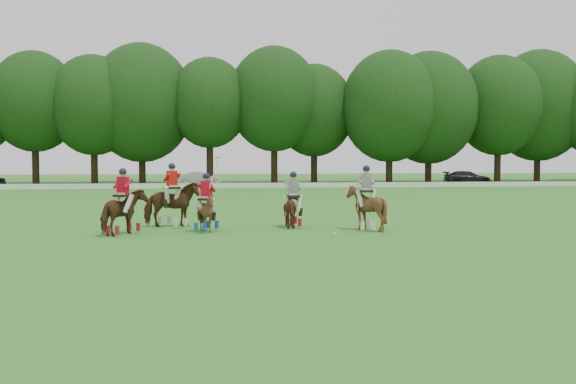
{
  "coord_description": "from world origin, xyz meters",
  "views": [
    {
      "loc": [
        -0.34,
        -18.21,
        2.58
      ],
      "look_at": [
        2.5,
        4.2,
        1.4
      ],
      "focal_mm": 40.0,
      "sensor_mm": 36.0,
      "label": 1
    }
  ],
  "objects": [
    {
      "name": "polo_stripe_a",
      "position": [
        2.87,
        5.57,
        0.74
      ],
      "size": [
        1.0,
        1.62,
        2.09
      ],
      "color": "#461F12",
      "rests_on": "ground"
    },
    {
      "name": "polo_red_c",
      "position": [
        -0.37,
        4.39,
        0.73
      ],
      "size": [
        1.51,
        1.57,
        2.62
      ],
      "color": "#461F12",
      "rests_on": "ground"
    },
    {
      "name": "ground",
      "position": [
        0.0,
        0.0,
        0.0
      ],
      "size": [
        180.0,
        180.0,
        0.0
      ],
      "primitive_type": "plane",
      "color": "#2F7320",
      "rests_on": "ground"
    },
    {
      "name": "car_mid",
      "position": [
        -1.05,
        42.5,
        0.66
      ],
      "size": [
        4.1,
        1.69,
        1.32
      ],
      "primitive_type": "imported",
      "rotation": [
        0.0,
        0.0,
        1.5
      ],
      "color": "#9F9EA4",
      "rests_on": "ground"
    },
    {
      "name": "polo_red_a",
      "position": [
        -3.16,
        3.91,
        0.81
      ],
      "size": [
        1.65,
        1.99,
        2.25
      ],
      "color": "#461F12",
      "rests_on": "ground"
    },
    {
      "name": "polo_red_b",
      "position": [
        -1.65,
        6.19,
        0.87
      ],
      "size": [
        2.21,
        2.13,
        2.4
      ],
      "color": "#461F12",
      "rests_on": "ground"
    },
    {
      "name": "polo_stripe_b",
      "position": [
        5.33,
        4.23,
        0.84
      ],
      "size": [
        1.49,
        1.63,
        2.34
      ],
      "color": "#461F12",
      "rests_on": "ground"
    },
    {
      "name": "tree_line",
      "position": [
        0.26,
        48.05,
        8.23
      ],
      "size": [
        117.98,
        14.32,
        14.75
      ],
      "color": "black",
      "rests_on": "ground"
    },
    {
      "name": "polo_ball",
      "position": [
        3.93,
        2.96,
        0.04
      ],
      "size": [
        0.09,
        0.09,
        0.09
      ],
      "primitive_type": "sphere",
      "color": "white",
      "rests_on": "ground"
    },
    {
      "name": "car_right",
      "position": [
        25.29,
        42.5,
        0.67
      ],
      "size": [
        4.8,
        2.32,
        1.35
      ],
      "primitive_type": "imported",
      "rotation": [
        0.0,
        0.0,
        1.48
      ],
      "color": "black",
      "rests_on": "ground"
    },
    {
      "name": "boundary_rail",
      "position": [
        0.0,
        38.0,
        0.22
      ],
      "size": [
        120.0,
        0.1,
        0.44
      ],
      "primitive_type": "cube",
      "color": "white",
      "rests_on": "ground"
    }
  ]
}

